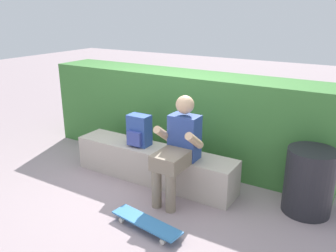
{
  "coord_description": "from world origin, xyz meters",
  "views": [
    {
      "loc": [
        2.28,
        -3.04,
        2.1
      ],
      "look_at": [
        0.14,
        0.48,
        0.72
      ],
      "focal_mm": 37.43,
      "sensor_mm": 36.0,
      "label": 1
    }
  ],
  "objects": [
    {
      "name": "backpack_on_bench",
      "position": [
        -0.21,
        0.35,
        0.64
      ],
      "size": [
        0.28,
        0.23,
        0.4
      ],
      "color": "#2D4C99",
      "rests_on": "bench_main"
    },
    {
      "name": "ground_plane",
      "position": [
        0.0,
        0.0,
        0.0
      ],
      "size": [
        24.0,
        24.0,
        0.0
      ],
      "primitive_type": "plane",
      "color": "gray"
    },
    {
      "name": "hedge_row",
      "position": [
        -0.05,
        1.21,
        0.63
      ],
      "size": [
        4.24,
        0.68,
        1.27
      ],
      "color": "#3C7635",
      "rests_on": "ground"
    },
    {
      "name": "person_skater",
      "position": [
        0.48,
        0.15,
        0.64
      ],
      "size": [
        0.49,
        0.62,
        1.19
      ],
      "color": "#2D4793",
      "rests_on": "ground"
    },
    {
      "name": "trash_bin",
      "position": [
        1.83,
        0.6,
        0.36
      ],
      "size": [
        0.51,
        0.51,
        0.72
      ],
      "color": "#232328",
      "rests_on": "ground"
    },
    {
      "name": "bench_main",
      "position": [
        0.0,
        0.36,
        0.22
      ],
      "size": [
        2.18,
        0.43,
        0.44
      ],
      "color": "#BBAEA0",
      "rests_on": "ground"
    },
    {
      "name": "skateboard_near_person",
      "position": [
        0.53,
        -0.58,
        0.07
      ],
      "size": [
        0.82,
        0.31,
        0.09
      ],
      "color": "teal",
      "rests_on": "ground"
    }
  ]
}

